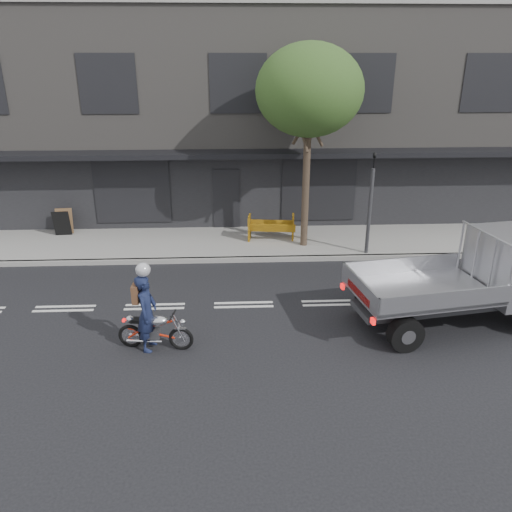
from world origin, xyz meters
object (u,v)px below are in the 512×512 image
object	(u,v)px
flatbed_ute	(500,270)
street_tree	(309,91)
traffic_light_pole	(370,209)
construction_barrier	(272,229)
sandwich_board	(62,223)
motorcycle	(155,330)
rider	(147,313)

from	to	relation	value
flatbed_ute	street_tree	bearing A→B (deg)	119.14
street_tree	traffic_light_pole	size ratio (longest dim) A/B	1.93
construction_barrier	sandwich_board	distance (m)	7.67
construction_barrier	flatbed_ute	bearing A→B (deg)	-46.88
street_tree	traffic_light_pole	xyz separation A→B (m)	(2.00, -0.85, -3.63)
flatbed_ute	construction_barrier	distance (m)	7.72
sandwich_board	construction_barrier	bearing A→B (deg)	-11.95
construction_barrier	sandwich_board	xyz separation A→B (m)	(-7.61, 0.97, 0.00)
motorcycle	rider	xyz separation A→B (m)	(-0.15, 0.00, 0.44)
motorcycle	construction_barrier	world-z (taller)	construction_barrier
rider	flatbed_ute	distance (m)	8.64
street_tree	flatbed_ute	size ratio (longest dim) A/B	1.25
flatbed_ute	motorcycle	bearing A→B (deg)	177.59
motorcycle	construction_barrier	size ratio (longest dim) A/B	1.05
construction_barrier	rider	bearing A→B (deg)	-116.57
motorcycle	sandwich_board	bearing A→B (deg)	128.97
traffic_light_pole	rider	xyz separation A→B (m)	(-6.42, -5.40, -0.74)
construction_barrier	sandwich_board	world-z (taller)	sandwich_board
traffic_light_pole	rider	distance (m)	8.42
construction_barrier	sandwich_board	size ratio (longest dim) A/B	1.78
motorcycle	construction_barrier	xyz separation A→B (m)	(3.17, 6.64, 0.15)
rider	sandwich_board	bearing A→B (deg)	38.11
street_tree	motorcycle	world-z (taller)	street_tree
motorcycle	rider	distance (m)	0.47
street_tree	traffic_light_pole	bearing A→B (deg)	-23.03
motorcycle	traffic_light_pole	bearing A→B (deg)	49.44
street_tree	rider	distance (m)	8.81
traffic_light_pole	sandwich_board	bearing A→B (deg)	168.38
rider	construction_barrier	xyz separation A→B (m)	(3.32, 6.64, -0.29)
motorcycle	flatbed_ute	xyz separation A→B (m)	(8.42, 1.03, 0.89)
flatbed_ute	construction_barrier	xyz separation A→B (m)	(-5.25, 5.61, -0.73)
rider	flatbed_ute	xyz separation A→B (m)	(8.57, 1.02, 0.44)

